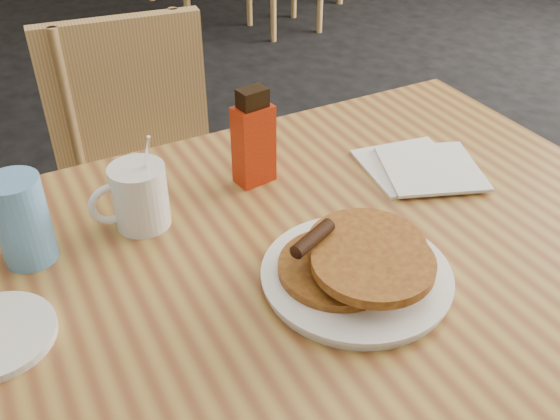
% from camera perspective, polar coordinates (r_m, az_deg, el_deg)
% --- Properties ---
extents(main_table, '(1.30, 0.89, 0.75)m').
position_cam_1_polar(main_table, '(0.99, 1.19, -5.72)').
color(main_table, '#A37C39').
rests_on(main_table, floor).
extents(chair_main_far, '(0.45, 0.45, 0.89)m').
position_cam_1_polar(chair_main_far, '(1.63, -12.11, 3.83)').
color(chair_main_far, tan).
rests_on(chair_main_far, floor).
extents(pancake_plate, '(0.28, 0.28, 0.08)m').
position_cam_1_polar(pancake_plate, '(0.91, 7.05, -5.30)').
color(pancake_plate, white).
rests_on(pancake_plate, main_table).
extents(coffee_mug, '(0.13, 0.09, 0.17)m').
position_cam_1_polar(coffee_mug, '(1.02, -12.86, 1.29)').
color(coffee_mug, white).
rests_on(coffee_mug, main_table).
extents(syrup_bottle, '(0.07, 0.05, 0.18)m').
position_cam_1_polar(syrup_bottle, '(1.09, -2.43, 6.41)').
color(syrup_bottle, maroon).
rests_on(syrup_bottle, main_table).
extents(napkin_stack, '(0.23, 0.24, 0.01)m').
position_cam_1_polar(napkin_stack, '(1.19, 12.73, 3.85)').
color(napkin_stack, silver).
rests_on(napkin_stack, main_table).
extents(blue_tumbler, '(0.09, 0.09, 0.14)m').
position_cam_1_polar(blue_tumbler, '(0.99, -22.54, -0.87)').
color(blue_tumbler, '#5C9AD8').
rests_on(blue_tumbler, main_table).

